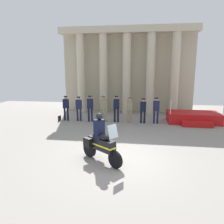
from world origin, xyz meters
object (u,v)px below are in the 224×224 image
object	(u,v)px
motorcycle_with_rider	(100,142)
officer_in_row_5	(129,108)
officer_in_row_6	(143,109)
officer_in_row_3	(103,107)
reviewing_stand	(193,118)
officer_in_row_2	(90,106)
briefcase_on_ground	(59,118)
officer_in_row_4	(116,107)
officer_in_row_1	(79,107)
officer_in_row_7	(156,108)
officer_in_row_0	(66,106)

from	to	relation	value
motorcycle_with_rider	officer_in_row_5	bearing A→B (deg)	120.60
officer_in_row_5	officer_in_row_6	bearing A→B (deg)	-176.66
officer_in_row_3	reviewing_stand	bearing A→B (deg)	-175.95
officer_in_row_6	motorcycle_with_rider	bearing A→B (deg)	73.76
officer_in_row_2	officer_in_row_6	world-z (taller)	officer_in_row_2
officer_in_row_2	briefcase_on_ground	size ratio (longest dim) A/B	4.87
officer_in_row_6	motorcycle_with_rider	xyz separation A→B (m)	(-1.59, -6.27, -0.17)
motorcycle_with_rider	officer_in_row_4	bearing A→B (deg)	128.67
officer_in_row_1	officer_in_row_5	size ratio (longest dim) A/B	0.99
officer_in_row_2	officer_in_row_6	xyz separation A→B (m)	(3.52, 0.03, -0.08)
officer_in_row_7	officer_in_row_1	bearing A→B (deg)	-2.45
officer_in_row_2	officer_in_row_7	distance (m)	4.36
officer_in_row_0	officer_in_row_2	size ratio (longest dim) A/B	0.97
officer_in_row_2	officer_in_row_6	bearing A→B (deg)	178.44
reviewing_stand	officer_in_row_4	world-z (taller)	officer_in_row_4
officer_in_row_4	officer_in_row_3	bearing A→B (deg)	4.35
officer_in_row_3	officer_in_row_7	xyz separation A→B (m)	(3.47, 0.04, -0.03)
officer_in_row_2	briefcase_on_ground	xyz separation A→B (m)	(-2.15, -0.12, -0.86)
officer_in_row_3	officer_in_row_6	distance (m)	2.63
officer_in_row_6	officer_in_row_7	distance (m)	0.84
officer_in_row_5	officer_in_row_6	world-z (taller)	officer_in_row_5
officer_in_row_6	officer_in_row_1	bearing A→B (deg)	-2.96
briefcase_on_ground	officer_in_row_7	bearing A→B (deg)	1.54
officer_in_row_4	briefcase_on_ground	xyz separation A→B (m)	(-3.91, -0.23, -0.86)
officer_in_row_2	officer_in_row_0	bearing A→B (deg)	-4.44
officer_in_row_2	officer_in_row_5	xyz separation A→B (m)	(2.64, -0.06, -0.05)
officer_in_row_0	officer_in_row_5	size ratio (longest dim) A/B	1.01
reviewing_stand	officer_in_row_3	distance (m)	6.02
reviewing_stand	officer_in_row_6	distance (m)	3.43
officer_in_row_1	officer_in_row_3	xyz separation A→B (m)	(1.71, -0.08, 0.05)
officer_in_row_1	briefcase_on_ground	world-z (taller)	officer_in_row_1
officer_in_row_1	officer_in_row_6	distance (m)	4.34
officer_in_row_0	briefcase_on_ground	distance (m)	0.95
officer_in_row_2	motorcycle_with_rider	bearing A→B (deg)	105.19
officer_in_row_7	briefcase_on_ground	distance (m)	6.57
officer_in_row_5	motorcycle_with_rider	distance (m)	6.23
officer_in_row_1	officer_in_row_6	bearing A→B (deg)	177.04
officer_in_row_1	officer_in_row_2	xyz separation A→B (m)	(0.82, -0.10, 0.06)
officer_in_row_4	officer_in_row_6	size ratio (longest dim) A/B	1.08
reviewing_stand	officer_in_row_5	size ratio (longest dim) A/B	1.98
reviewing_stand	officer_in_row_6	world-z (taller)	officer_in_row_6
officer_in_row_1	officer_in_row_6	world-z (taller)	officer_in_row_1
officer_in_row_4	motorcycle_with_rider	xyz separation A→B (m)	(0.16, -6.36, -0.24)
officer_in_row_4	officer_in_row_6	bearing A→B (deg)	175.07
officer_in_row_0	officer_in_row_3	size ratio (longest dim) A/B	0.98
officer_in_row_1	motorcycle_with_rider	xyz separation A→B (m)	(2.75, -6.34, -0.19)
reviewing_stand	briefcase_on_ground	xyz separation A→B (m)	(-8.98, -0.76, -0.15)
officer_in_row_0	officer_in_row_5	distance (m)	4.37
motorcycle_with_rider	briefcase_on_ground	world-z (taller)	motorcycle_with_rider
officer_in_row_1	officer_in_row_5	distance (m)	3.46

